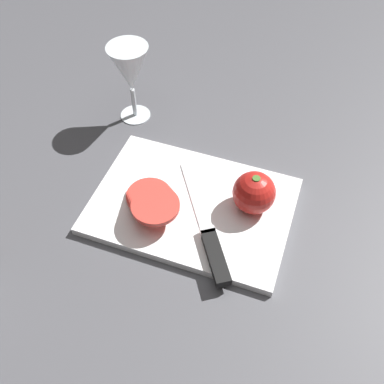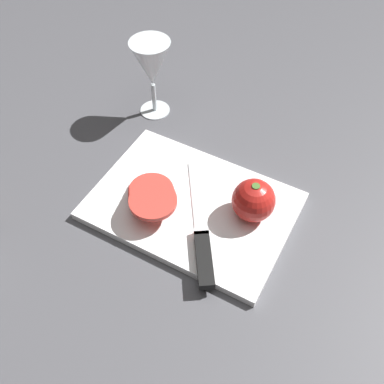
# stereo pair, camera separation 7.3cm
# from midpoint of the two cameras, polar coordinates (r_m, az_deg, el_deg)

# --- Properties ---
(ground_plane) EXTENTS (3.00, 3.00, 0.00)m
(ground_plane) POSITION_cam_midpoint_polar(r_m,az_deg,el_deg) (0.78, 6.11, -1.14)
(ground_plane) COLOR #4C4C51
(cutting_board) EXTENTS (0.33, 0.23, 0.01)m
(cutting_board) POSITION_cam_midpoint_polar(r_m,az_deg,el_deg) (0.76, 2.75, -1.95)
(cutting_board) COLOR white
(cutting_board) RESTS_ON ground_plane
(wine_glass) EXTENTS (0.08, 0.08, 0.16)m
(wine_glass) POSITION_cam_midpoint_polar(r_m,az_deg,el_deg) (0.88, -2.72, 15.53)
(wine_glass) COLOR silver
(wine_glass) RESTS_ON ground_plane
(whole_tomato) EXTENTS (0.07, 0.07, 0.07)m
(whole_tomato) POSITION_cam_midpoint_polar(r_m,az_deg,el_deg) (0.73, 10.69, -1.23)
(whole_tomato) COLOR red
(whole_tomato) RESTS_ON cutting_board
(knife) EXTENTS (0.16, 0.22, 0.01)m
(knife) POSITION_cam_midpoint_polar(r_m,az_deg,el_deg) (0.70, 4.38, -7.18)
(knife) COLOR silver
(knife) RESTS_ON cutting_board
(tomato_slice_stack_near) EXTENTS (0.11, 0.11, 0.04)m
(tomato_slice_stack_near) POSITION_cam_midpoint_polar(r_m,az_deg,el_deg) (0.74, -2.30, -0.66)
(tomato_slice_stack_near) COLOR #D63D33
(tomato_slice_stack_near) RESTS_ON cutting_board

